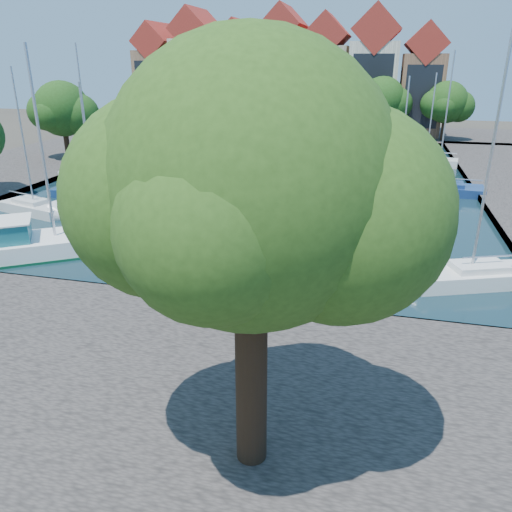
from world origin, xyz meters
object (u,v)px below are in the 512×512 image
(plane_tree, at_px, (256,195))
(motorsailer, at_px, (25,242))
(giraffe_statue, at_px, (208,255))
(sailboat_left_a, at_px, (34,206))
(sailboat_right_a, at_px, (471,273))

(plane_tree, relative_size, motorsailer, 0.96)
(giraffe_statue, relative_size, motorsailer, 0.47)
(motorsailer, xyz_separation_m, sailboat_left_a, (-4.96, 7.49, -0.30))
(plane_tree, xyz_separation_m, sailboat_left_a, (-21.07, 19.55, -7.04))
(plane_tree, bearing_deg, giraffe_statue, 116.82)
(sailboat_left_a, bearing_deg, sailboat_right_a, -11.12)
(plane_tree, distance_m, sailboat_right_a, 17.26)
(giraffe_statue, bearing_deg, plane_tree, -63.18)
(sailboat_right_a, bearing_deg, sailboat_left_a, 168.88)
(giraffe_statue, relative_size, sailboat_left_a, 0.52)
(motorsailer, bearing_deg, giraffe_statue, -20.09)
(plane_tree, distance_m, motorsailer, 21.23)
(giraffe_statue, distance_m, sailboat_right_a, 13.11)
(sailboat_right_a, bearing_deg, motorsailer, -175.38)
(plane_tree, relative_size, sailboat_right_a, 0.93)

